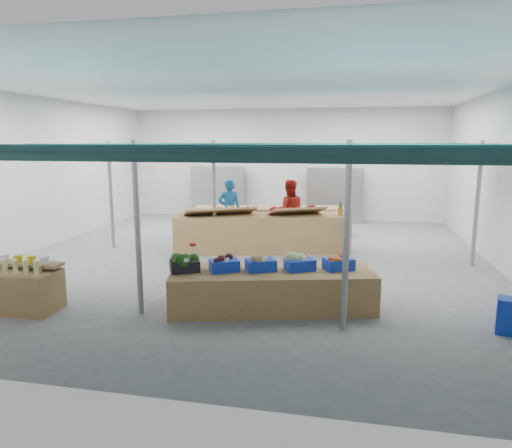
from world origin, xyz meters
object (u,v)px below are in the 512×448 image
object	(u,v)px
bottle_shelf	(14,287)
vendor_right	(289,212)
veg_counter	(272,289)
fruit_counter	(262,233)
vendor_left	(230,210)

from	to	relation	value
bottle_shelf	vendor_right	size ratio (longest dim) A/B	0.87
veg_counter	fruit_counter	distance (m)	4.38
bottle_shelf	fruit_counter	size ratio (longest dim) A/B	0.35
fruit_counter	vendor_right	distance (m)	1.33
vendor_right	vendor_left	bearing A→B (deg)	-13.64
bottle_shelf	fruit_counter	distance (m)	6.30
vendor_left	bottle_shelf	bearing A→B (deg)	56.56
vendor_left	vendor_right	xyz separation A→B (m)	(1.80, 0.00, 0.00)
veg_counter	bottle_shelf	bearing A→B (deg)	178.20
veg_counter	vendor_left	xyz separation A→B (m)	(-2.21, 5.36, 0.59)
fruit_counter	veg_counter	bearing A→B (deg)	-90.30
bottle_shelf	vendor_left	bearing A→B (deg)	69.84
bottle_shelf	veg_counter	bearing A→B (deg)	12.11
bottle_shelf	vendor_left	world-z (taller)	vendor_left
fruit_counter	bottle_shelf	bearing A→B (deg)	-137.22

